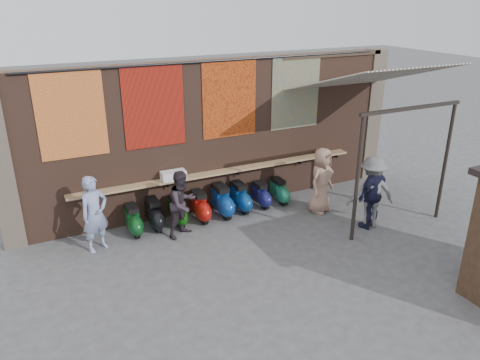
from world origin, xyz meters
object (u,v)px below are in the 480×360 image
Objects in this scene: scooter_stool_0 at (133,221)px; diner_right at (183,204)px; scooter_stool_4 at (222,201)px; scooter_stool_6 at (261,195)px; scooter_stool_5 at (240,198)px; shopper_navy at (373,194)px; shelf_box at (173,175)px; scooter_stool_1 at (154,214)px; diner_left at (95,214)px; scooter_stool_3 at (200,207)px; scooter_stool_7 at (279,191)px; scooter_stool_2 at (177,211)px; shopper_tan at (321,180)px; shopper_grey at (371,192)px.

scooter_stool_0 is 1.32m from diner_right.
scooter_stool_4 is 1.23× the size of scooter_stool_6.
shopper_navy is at bearing -41.95° from scooter_stool_5.
scooter_stool_0 is (-1.18, -0.33, -0.87)m from shelf_box.
scooter_stool_1 is 0.98× the size of scooter_stool_5.
diner_left is (-2.10, -0.70, -0.34)m from shelf_box.
scooter_stool_5 is (2.38, -0.02, 0.01)m from scooter_stool_1.
scooter_stool_1 is 0.45× the size of diner_left.
scooter_stool_7 is (2.42, 0.08, -0.04)m from scooter_stool_3.
scooter_stool_5 is at bearing -179.19° from scooter_stool_7.
diner_right is (-0.04, -0.60, 0.46)m from scooter_stool_2.
diner_left is at bearing 147.72° from diner_right.
scooter_stool_1 is 0.44× the size of shopper_navy.
shopper_navy is at bearing -50.22° from scooter_stool_6.
scooter_stool_5 is 1.15× the size of scooter_stool_6.
shopper_tan is at bearing -18.37° from shelf_box.
scooter_stool_1 reaches higher than scooter_stool_2.
scooter_stool_2 is (1.14, 0.03, 0.00)m from scooter_stool_0.
scooter_stool_3 is at bearing 14.61° from diner_right.
scooter_stool_0 is 0.94× the size of scooter_stool_3.
scooter_stool_1 is 0.43× the size of shopper_grey.
shelf_box is 0.76× the size of scooter_stool_5.
shopper_navy is (4.34, -2.27, 0.55)m from scooter_stool_2.
scooter_stool_3 is at bearing -45.67° from shopper_navy.
scooter_stool_3 is 4.36m from shopper_grey.
shopper_grey is (0.00, 0.06, 0.01)m from shopper_navy.
scooter_stool_6 is 3.03m from shopper_navy.
scooter_stool_6 is at bearing 0.50° from scooter_stool_2.
scooter_stool_1 is at bearing 142.03° from shopper_tan.
scooter_stool_4 is at bearing 135.26° from shopper_tan.
scooter_stool_4 is at bearing -50.40° from shopper_navy.
scooter_stool_4 reaches higher than scooter_stool_6.
shopper_tan is at bearing -13.97° from scooter_stool_2.
scooter_stool_3 is at bearing -0.13° from scooter_stool_0.
shelf_box is 4.99m from shopper_grey.
scooter_stool_7 is at bearing 1.81° from scooter_stool_3.
scooter_stool_1 is at bearing 179.55° from scooter_stool_6.
shopper_tan is (1.94, -0.95, 0.51)m from scooter_stool_5.
scooter_stool_1 is 0.99× the size of scooter_stool_3.
shelf_box is at bearing 21.72° from scooter_stool_1.
scooter_stool_7 is 0.41× the size of diner_left.
scooter_stool_7 is (0.59, 0.02, 0.01)m from scooter_stool_6.
shelf_box is at bearing 173.46° from scooter_stool_6.
scooter_stool_6 is 0.39× the size of shopper_grey.
diner_left is at bearing -158.32° from scooter_stool_0.
scooter_stool_5 is at bearing -16.42° from diner_left.
scooter_stool_6 is (1.21, 0.06, -0.08)m from scooter_stool_4.
scooter_stool_6 is at bearing -178.28° from scooter_stool_7.
diner_right is 4.69m from shopper_navy.
scooter_stool_1 reaches higher than scooter_stool_7.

